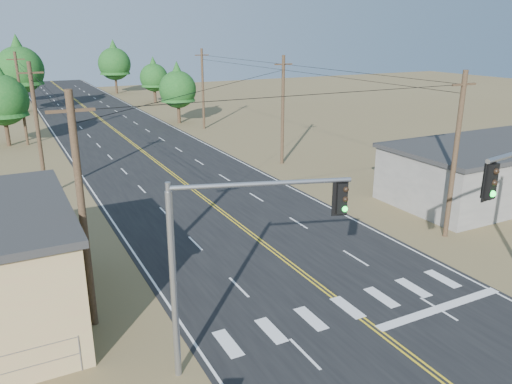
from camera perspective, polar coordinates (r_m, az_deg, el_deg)
road at (r=41.79m, az=-8.16°, el=1.00°), size 15.00×200.00×0.02m
building_right at (r=41.12m, az=25.02°, el=2.07°), size 15.00×8.00×4.00m
utility_pole_left_near at (r=21.19m, az=-19.24°, el=-2.23°), size 1.80×0.30×10.00m
utility_pole_left_mid at (r=40.54m, az=-23.68°, el=6.58°), size 1.80×0.30×10.00m
utility_pole_left_far at (r=60.32m, az=-25.26°, el=9.66°), size 1.80×0.30×10.00m
utility_pole_right_near at (r=31.50m, az=21.80°, el=3.92°), size 1.80×0.30×10.00m
utility_pole_right_mid at (r=46.77m, az=3.07°, el=9.38°), size 1.80×0.30×10.00m
utility_pole_right_far at (r=64.67m, az=-6.09°, el=11.68°), size 1.80×0.30×10.00m
signal_mast_left at (r=17.25m, az=-3.54°, el=-6.19°), size 6.04×2.22×7.40m
tree_left_near at (r=60.70m, az=-27.10°, el=9.86°), size 5.44×5.44×9.07m
tree_left_mid at (r=85.72m, az=-25.44°, el=12.99°), size 7.01×7.01×11.69m
tree_left_far at (r=98.56m, az=-25.57°, el=11.71°), size 4.20×4.20×6.99m
tree_right_near at (r=69.24m, az=-8.96°, el=11.93°), size 4.97×4.97×8.28m
tree_right_mid at (r=90.05m, az=-11.62°, el=13.00°), size 4.77×4.77×7.94m
tree_right_far at (r=106.05m, az=-15.90°, el=14.25°), size 6.32×6.32×10.53m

